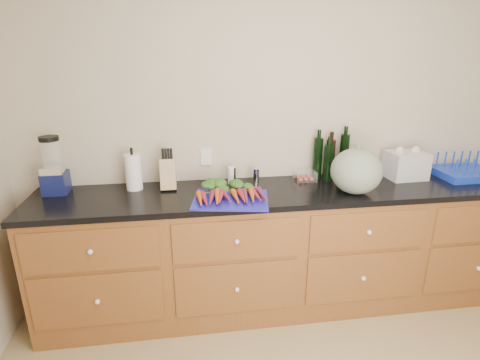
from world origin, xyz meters
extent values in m
cube|color=beige|center=(0.00, 1.62, 1.30)|extent=(4.10, 0.05, 2.60)
cube|color=brown|center=(0.00, 1.30, 0.45)|extent=(3.60, 0.60, 0.90)
cube|color=brown|center=(-1.35, 0.99, 0.72)|extent=(0.82, 0.01, 0.28)
sphere|color=white|center=(-1.35, 0.98, 0.72)|extent=(0.03, 0.03, 0.03)
cube|color=brown|center=(-1.35, 0.99, 0.36)|extent=(0.82, 0.01, 0.38)
sphere|color=white|center=(-1.35, 0.98, 0.36)|extent=(0.03, 0.03, 0.03)
cube|color=brown|center=(-0.45, 0.99, 0.72)|extent=(0.82, 0.01, 0.28)
sphere|color=white|center=(-0.45, 0.98, 0.72)|extent=(0.03, 0.03, 0.03)
cube|color=brown|center=(-0.45, 0.99, 0.36)|extent=(0.82, 0.01, 0.38)
sphere|color=white|center=(-0.45, 0.98, 0.36)|extent=(0.03, 0.03, 0.03)
cube|color=brown|center=(0.45, 0.99, 0.72)|extent=(0.82, 0.01, 0.28)
sphere|color=white|center=(0.45, 0.98, 0.72)|extent=(0.03, 0.03, 0.03)
cube|color=brown|center=(0.45, 0.99, 0.36)|extent=(0.82, 0.01, 0.38)
sphere|color=white|center=(0.45, 0.98, 0.36)|extent=(0.03, 0.03, 0.03)
cube|color=brown|center=(1.35, 0.99, 0.36)|extent=(0.82, 0.01, 0.38)
sphere|color=white|center=(1.35, 0.98, 0.36)|extent=(0.03, 0.03, 0.03)
cube|color=black|center=(0.00, 1.30, 0.92)|extent=(3.64, 0.62, 0.04)
cube|color=#1F1CAC|center=(-0.47, 1.14, 0.95)|extent=(0.54, 0.45, 0.01)
cone|color=#C65117|center=(-0.67, 1.12, 0.98)|extent=(0.04, 0.21, 0.04)
cone|color=maroon|center=(-0.64, 1.12, 0.98)|extent=(0.04, 0.21, 0.04)
cone|color=#651F44|center=(-0.60, 1.12, 0.98)|extent=(0.04, 0.21, 0.04)
cone|color=#C65117|center=(-0.57, 1.12, 0.98)|extent=(0.04, 0.21, 0.04)
cone|color=maroon|center=(-0.53, 1.12, 0.98)|extent=(0.04, 0.21, 0.04)
cone|color=#651F44|center=(-0.50, 1.12, 0.98)|extent=(0.04, 0.21, 0.04)
ellipsoid|color=#1A4E1A|center=(-0.59, 1.28, 0.98)|extent=(0.21, 0.13, 0.06)
cone|color=#C65117|center=(-0.44, 1.12, 0.98)|extent=(0.04, 0.21, 0.04)
cone|color=maroon|center=(-0.40, 1.12, 0.98)|extent=(0.04, 0.21, 0.04)
cone|color=#651F44|center=(-0.37, 1.12, 0.98)|extent=(0.04, 0.21, 0.04)
cone|color=#C65117|center=(-0.34, 1.12, 0.98)|extent=(0.04, 0.21, 0.04)
cone|color=maroon|center=(-0.30, 1.12, 0.98)|extent=(0.04, 0.21, 0.04)
cone|color=#651F44|center=(-0.27, 1.12, 0.98)|extent=(0.04, 0.21, 0.04)
ellipsoid|color=#1A4E1A|center=(-0.35, 1.28, 0.98)|extent=(0.21, 0.13, 0.06)
ellipsoid|color=slate|center=(0.40, 1.16, 1.10)|extent=(0.35, 0.35, 0.31)
cube|color=#10174C|center=(-1.65, 1.46, 1.01)|extent=(0.16, 0.16, 0.15)
cube|color=silver|center=(-1.65, 1.43, 1.11)|extent=(0.14, 0.09, 0.05)
cylinder|color=white|center=(-1.65, 1.46, 1.21)|extent=(0.12, 0.12, 0.20)
cylinder|color=black|center=(-1.65, 1.46, 1.32)|extent=(0.13, 0.13, 0.03)
cylinder|color=white|center=(-1.12, 1.46, 1.07)|extent=(0.11, 0.11, 0.26)
cube|color=tan|center=(-0.88, 1.44, 1.05)|extent=(0.11, 0.11, 0.22)
cylinder|color=white|center=(-0.42, 1.48, 1.00)|extent=(0.06, 0.06, 0.13)
cylinder|color=black|center=(-0.41, 1.48, 1.00)|extent=(0.05, 0.05, 0.12)
cylinder|color=silver|center=(-0.23, 1.48, 0.99)|extent=(0.05, 0.05, 0.11)
cube|color=white|center=(0.14, 1.47, 0.98)|extent=(0.16, 0.13, 0.07)
cylinder|color=black|center=(0.25, 1.52, 1.10)|extent=(0.07, 0.07, 0.32)
cylinder|color=black|center=(0.36, 1.53, 1.09)|extent=(0.07, 0.07, 0.30)
cylinder|color=black|center=(0.46, 1.52, 1.11)|extent=(0.07, 0.07, 0.34)
cylinder|color=black|center=(0.32, 1.46, 1.08)|extent=(0.07, 0.07, 0.27)
cube|color=#1535BB|center=(1.42, 1.38, 0.97)|extent=(0.44, 0.35, 0.06)
camera|label=1|loc=(-0.74, -1.14, 1.86)|focal=28.00mm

